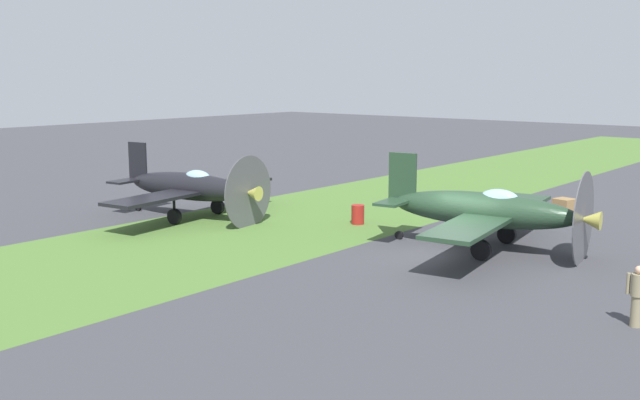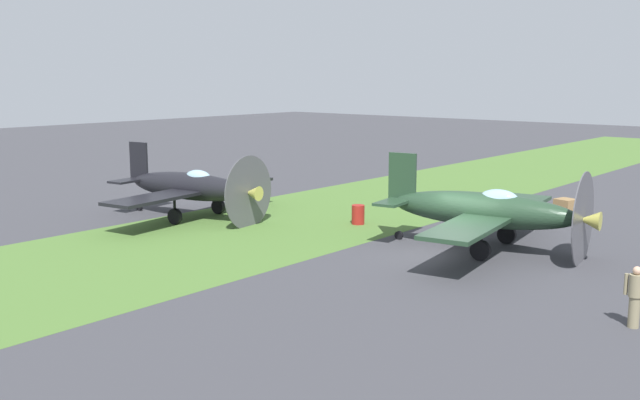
# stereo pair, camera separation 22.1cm
# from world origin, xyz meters

# --- Properties ---
(ground_plane) EXTENTS (160.00, 160.00, 0.00)m
(ground_plane) POSITION_xyz_m (0.00, 0.00, 0.00)
(ground_plane) COLOR #38383D
(grass_verge) EXTENTS (120.00, 11.00, 0.01)m
(grass_verge) POSITION_xyz_m (0.00, -9.29, 0.00)
(grass_verge) COLOR #476B2D
(grass_verge) RESTS_ON ground
(airplane_lead) EXTENTS (10.86, 8.64, 3.85)m
(airplane_lead) POSITION_xyz_m (-1.87, 0.56, 1.61)
(airplane_lead) COLOR #233D28
(airplane_lead) RESTS_ON ground
(airplane_wingman) EXTENTS (10.41, 8.27, 3.69)m
(airplane_wingman) POSITION_xyz_m (1.28, -13.49, 1.54)
(airplane_wingman) COLOR black
(airplane_wingman) RESTS_ON ground
(ground_crew_chief) EXTENTS (0.62, 0.38, 1.73)m
(ground_crew_chief) POSITION_xyz_m (-8.03, -7.49, 0.91)
(ground_crew_chief) COLOR #847A5B
(ground_crew_chief) RESTS_ON ground
(ground_crew_mechanic) EXTENTS (0.38, 0.63, 1.73)m
(ground_crew_mechanic) POSITION_xyz_m (3.64, 7.93, 0.91)
(ground_crew_mechanic) COLOR #847A5B
(ground_crew_mechanic) RESTS_ON ground
(fuel_drum) EXTENTS (0.60, 0.60, 0.90)m
(fuel_drum) POSITION_xyz_m (-2.73, -6.39, 0.45)
(fuel_drum) COLOR maroon
(fuel_drum) RESTS_ON ground
(supply_crate) EXTENTS (1.09, 1.09, 0.64)m
(supply_crate) POSITION_xyz_m (-12.15, -0.25, 0.32)
(supply_crate) COLOR olive
(supply_crate) RESTS_ON ground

